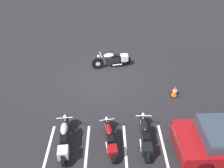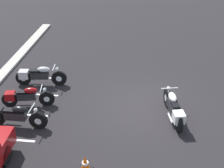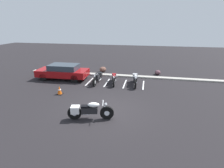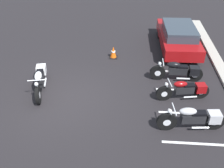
% 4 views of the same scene
% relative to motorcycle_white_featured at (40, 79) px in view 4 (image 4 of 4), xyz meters
% --- Properties ---
extents(ground, '(60.00, 60.00, 0.00)m').
position_rel_motorcycle_white_featured_xyz_m(ground, '(0.63, 1.08, -0.49)').
color(ground, black).
extents(motorcycle_white_featured, '(2.31, 0.84, 0.92)m').
position_rel_motorcycle_white_featured_xyz_m(motorcycle_white_featured, '(0.00, 0.00, 0.00)').
color(motorcycle_white_featured, black).
rests_on(motorcycle_white_featured, ground).
extents(parked_bike_0, '(0.62, 2.22, 0.87)m').
position_rel_motorcycle_white_featured_xyz_m(parked_bike_0, '(-1.10, 5.67, -0.02)').
color(parked_bike_0, black).
rests_on(parked_bike_0, ground).
extents(parked_bike_1, '(0.69, 2.06, 0.81)m').
position_rel_motorcycle_white_featured_xyz_m(parked_bike_1, '(0.24, 5.74, -0.05)').
color(parked_bike_1, black).
rests_on(parked_bike_1, ground).
extents(parked_bike_2, '(0.64, 2.26, 0.89)m').
position_rel_motorcycle_white_featured_xyz_m(parked_bike_2, '(1.93, 5.77, -0.02)').
color(parked_bike_2, black).
rests_on(parked_bike_2, ground).
extents(car_red, '(4.34, 1.90, 1.29)m').
position_rel_motorcycle_white_featured_xyz_m(car_red, '(-4.29, 6.01, 0.19)').
color(car_red, black).
rests_on(car_red, ground).
extents(traffic_cone, '(0.40, 0.40, 0.59)m').
position_rel_motorcycle_white_featured_xyz_m(traffic_cone, '(-2.98, 2.74, -0.21)').
color(traffic_cone, black).
rests_on(traffic_cone, ground).
extents(stall_line_0, '(0.10, 2.10, 0.00)m').
position_rel_motorcycle_white_featured_xyz_m(stall_line_0, '(-1.84, 5.75, -0.49)').
color(stall_line_0, white).
rests_on(stall_line_0, ground).
extents(stall_line_1, '(0.10, 2.10, 0.00)m').
position_rel_motorcycle_white_featured_xyz_m(stall_line_1, '(-0.36, 5.75, -0.49)').
color(stall_line_1, white).
rests_on(stall_line_1, ground).
extents(stall_line_2, '(0.10, 2.10, 0.00)m').
position_rel_motorcycle_white_featured_xyz_m(stall_line_2, '(1.12, 5.75, -0.49)').
color(stall_line_2, white).
rests_on(stall_line_2, ground).
extents(stall_line_3, '(0.10, 2.10, 0.00)m').
position_rel_motorcycle_white_featured_xyz_m(stall_line_3, '(2.60, 5.75, -0.49)').
color(stall_line_3, white).
rests_on(stall_line_3, ground).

